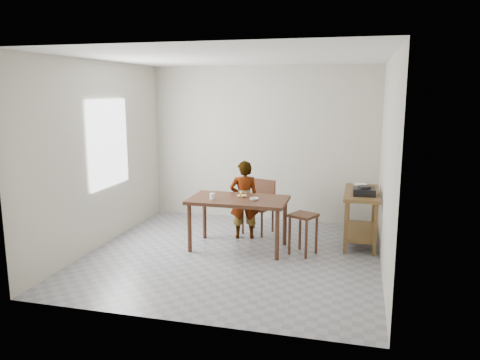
% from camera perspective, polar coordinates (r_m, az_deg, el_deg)
% --- Properties ---
extents(floor, '(4.00, 4.00, 0.04)m').
position_cam_1_polar(floor, '(6.66, -0.87, -9.28)').
color(floor, gray).
rests_on(floor, ground).
extents(ceiling, '(4.00, 4.00, 0.04)m').
position_cam_1_polar(ceiling, '(6.27, -0.95, 14.94)').
color(ceiling, white).
rests_on(ceiling, wall_back).
extents(wall_back, '(4.00, 0.04, 2.70)m').
position_cam_1_polar(wall_back, '(8.27, 2.82, 4.43)').
color(wall_back, beige).
rests_on(wall_back, ground).
extents(wall_front, '(4.00, 0.04, 2.70)m').
position_cam_1_polar(wall_front, '(4.44, -7.84, -1.24)').
color(wall_front, beige).
rests_on(wall_front, ground).
extents(wall_left, '(0.04, 4.00, 2.70)m').
position_cam_1_polar(wall_left, '(7.13, -16.79, 2.94)').
color(wall_left, beige).
rests_on(wall_left, ground).
extents(wall_right, '(0.04, 4.00, 2.70)m').
position_cam_1_polar(wall_right, '(6.11, 17.68, 1.65)').
color(wall_right, beige).
rests_on(wall_right, ground).
extents(window_pane, '(0.02, 1.10, 1.30)m').
position_cam_1_polar(window_pane, '(7.25, -15.70, 4.33)').
color(window_pane, white).
rests_on(window_pane, wall_left).
extents(dining_table, '(1.40, 0.80, 0.75)m').
position_cam_1_polar(dining_table, '(6.81, -0.21, -5.32)').
color(dining_table, '#432516').
rests_on(dining_table, floor).
extents(prep_counter, '(0.50, 1.20, 0.80)m').
position_cam_1_polar(prep_counter, '(7.28, 14.49, -4.42)').
color(prep_counter, brown).
rests_on(prep_counter, floor).
extents(child, '(0.51, 0.41, 1.22)m').
position_cam_1_polar(child, '(7.24, 0.49, -2.42)').
color(child, white).
rests_on(child, floor).
extents(dining_chair, '(0.52, 0.52, 0.85)m').
position_cam_1_polar(dining_chair, '(7.54, 2.20, -3.33)').
color(dining_chair, '#432516').
rests_on(dining_chair, floor).
extents(stool, '(0.44, 0.44, 0.58)m').
position_cam_1_polar(stool, '(6.66, 7.69, -6.55)').
color(stool, '#432516').
rests_on(stool, floor).
extents(glass_tumbler, '(0.07, 0.07, 0.09)m').
position_cam_1_polar(glass_tumbler, '(6.67, -3.39, -1.99)').
color(glass_tumbler, white).
rests_on(glass_tumbler, dining_table).
extents(small_bowl, '(0.14, 0.14, 0.04)m').
position_cam_1_polar(small_bowl, '(6.59, 1.72, -2.34)').
color(small_bowl, silver).
rests_on(small_bowl, dining_table).
extents(banana, '(0.16, 0.12, 0.06)m').
position_cam_1_polar(banana, '(6.78, 0.24, -1.89)').
color(banana, '#FFF25D').
rests_on(banana, dining_table).
extents(serving_bowl, '(0.23, 0.23, 0.05)m').
position_cam_1_polar(serving_bowl, '(7.47, 14.42, -0.67)').
color(serving_bowl, silver).
rests_on(serving_bowl, prep_counter).
extents(gas_burner, '(0.32, 0.32, 0.10)m').
position_cam_1_polar(gas_burner, '(6.93, 14.89, -1.37)').
color(gas_burner, black).
rests_on(gas_burner, prep_counter).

